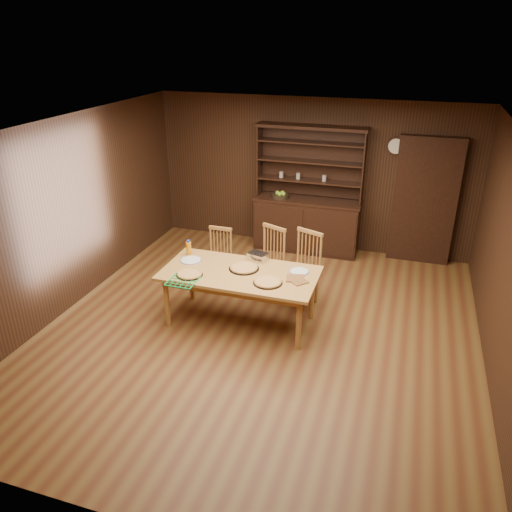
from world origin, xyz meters
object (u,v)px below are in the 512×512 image
(chair_center, at_px, (270,259))
(chair_right, at_px, (305,265))
(china_hutch, at_px, (307,218))
(chair_left, at_px, (219,256))
(juice_bottle, at_px, (189,248))
(dining_table, at_px, (240,277))

(chair_center, xyz_separation_m, chair_right, (0.54, -0.09, 0.02))
(china_hutch, distance_m, chair_center, 1.74)
(chair_left, xyz_separation_m, juice_bottle, (-0.20, -0.61, 0.36))
(china_hutch, height_order, juice_bottle, china_hutch)
(dining_table, bearing_deg, chair_center, 81.07)
(chair_center, distance_m, juice_bottle, 1.21)
(chair_right, distance_m, juice_bottle, 1.64)
(dining_table, height_order, juice_bottle, juice_bottle)
(china_hutch, xyz_separation_m, chair_right, (0.37, -1.82, -0.03))
(dining_table, distance_m, chair_right, 1.07)
(chair_left, bearing_deg, chair_center, 0.89)
(chair_center, height_order, juice_bottle, chair_center)
(chair_left, relative_size, juice_bottle, 4.22)
(chair_center, xyz_separation_m, juice_bottle, (-0.99, -0.62, 0.30))
(juice_bottle, bearing_deg, china_hutch, 63.61)
(juice_bottle, bearing_deg, chair_left, 71.80)
(china_hutch, bearing_deg, chair_center, -95.67)
(chair_left, bearing_deg, juice_bottle, -108.06)
(dining_table, bearing_deg, chair_right, 50.07)
(chair_center, bearing_deg, juice_bottle, -125.41)
(dining_table, distance_m, chair_center, 0.93)
(china_hutch, distance_m, juice_bottle, 2.63)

